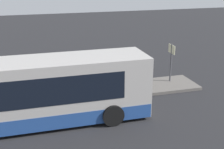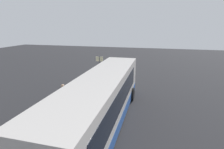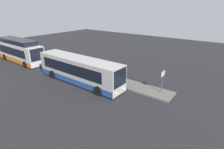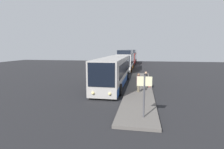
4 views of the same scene
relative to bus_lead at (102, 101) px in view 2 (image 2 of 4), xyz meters
The scene contains 7 objects.
ground 1.84m from the bus_lead, ahead, with size 80.00×80.00×0.00m, color #232326.
platform 3.41m from the bus_lead, 72.55° to the left, with size 20.00×2.54×0.18m.
bus_lead is the anchor object (origin of this frame).
passenger_boarding 4.46m from the bus_lead, 40.29° to the left, with size 0.43×0.58×1.73m.
passenger_waiting 3.91m from the bus_lead, 65.75° to the left, with size 0.60×0.49×1.67m.
suitcase 4.22m from the bus_lead, 75.35° to the left, with size 0.39×0.27×0.85m.
sign_post 10.06m from the bus_lead, 19.18° to the left, with size 0.10×0.85×2.47m.
Camera 2 is at (-10.16, -3.03, 5.96)m, focal length 28.00 mm.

